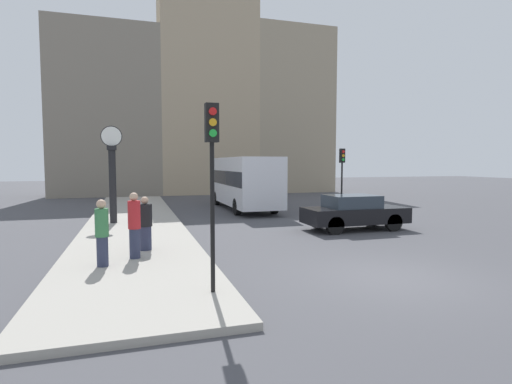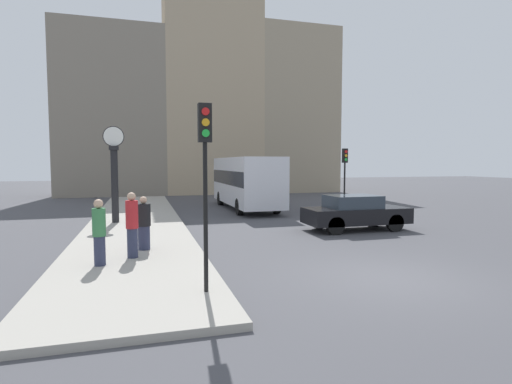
{
  "view_description": "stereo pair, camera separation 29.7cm",
  "coord_description": "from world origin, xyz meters",
  "px_view_note": "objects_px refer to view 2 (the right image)",
  "views": [
    {
      "loc": [
        -5.96,
        -8.04,
        2.76
      ],
      "look_at": [
        -1.53,
        6.32,
        1.66
      ],
      "focal_mm": 28.0,
      "sensor_mm": 36.0,
      "label": 1
    },
    {
      "loc": [
        -5.68,
        -8.13,
        2.76
      ],
      "look_at": [
        -1.53,
        6.32,
        1.66
      ],
      "focal_mm": 28.0,
      "sensor_mm": 36.0,
      "label": 2
    }
  ],
  "objects_px": {
    "bus_distant": "(246,180)",
    "pedestrian_red_top": "(132,225)",
    "sedan_car": "(355,212)",
    "pedestrian_black_jacket": "(144,224)",
    "traffic_light_far": "(345,167)",
    "traffic_light_near": "(205,158)",
    "street_clock": "(114,175)",
    "pedestrian_green_hoodie": "(99,232)"
  },
  "relations": [
    {
      "from": "traffic_light_far",
      "to": "pedestrian_green_hoodie",
      "type": "bearing_deg",
      "value": -143.45
    },
    {
      "from": "traffic_light_far",
      "to": "pedestrian_red_top",
      "type": "distance_m",
      "value": 13.46
    },
    {
      "from": "pedestrian_green_hoodie",
      "to": "street_clock",
      "type": "bearing_deg",
      "value": 90.57
    },
    {
      "from": "sedan_car",
      "to": "pedestrian_black_jacket",
      "type": "bearing_deg",
      "value": -165.82
    },
    {
      "from": "bus_distant",
      "to": "street_clock",
      "type": "distance_m",
      "value": 8.48
    },
    {
      "from": "traffic_light_near",
      "to": "pedestrian_green_hoodie",
      "type": "xyz_separation_m",
      "value": [
        -2.28,
        2.81,
        -1.85
      ]
    },
    {
      "from": "bus_distant",
      "to": "pedestrian_red_top",
      "type": "xyz_separation_m",
      "value": [
        -6.25,
        -11.66,
        -0.68
      ]
    },
    {
      "from": "sedan_car",
      "to": "traffic_light_far",
      "type": "xyz_separation_m",
      "value": [
        2.11,
        4.81,
        1.8
      ]
    },
    {
      "from": "bus_distant",
      "to": "pedestrian_black_jacket",
      "type": "height_order",
      "value": "bus_distant"
    },
    {
      "from": "traffic_light_near",
      "to": "pedestrian_black_jacket",
      "type": "height_order",
      "value": "traffic_light_near"
    },
    {
      "from": "sedan_car",
      "to": "street_clock",
      "type": "bearing_deg",
      "value": 157.39
    },
    {
      "from": "traffic_light_near",
      "to": "street_clock",
      "type": "xyz_separation_m",
      "value": [
        -2.36,
        10.55,
        -0.6
      ]
    },
    {
      "from": "sedan_car",
      "to": "street_clock",
      "type": "relative_size",
      "value": 1.01
    },
    {
      "from": "traffic_light_far",
      "to": "pedestrian_red_top",
      "type": "bearing_deg",
      "value": -143.71
    },
    {
      "from": "traffic_light_near",
      "to": "bus_distant",
      "type": "bearing_deg",
      "value": 72.55
    },
    {
      "from": "bus_distant",
      "to": "traffic_light_near",
      "type": "xyz_separation_m",
      "value": [
        -4.76,
        -15.13,
        1.11
      ]
    },
    {
      "from": "traffic_light_far",
      "to": "pedestrian_red_top",
      "type": "height_order",
      "value": "traffic_light_far"
    },
    {
      "from": "sedan_car",
      "to": "street_clock",
      "type": "distance_m",
      "value": 10.44
    },
    {
      "from": "pedestrian_black_jacket",
      "to": "traffic_light_near",
      "type": "bearing_deg",
      "value": -75.12
    },
    {
      "from": "traffic_light_far",
      "to": "sedan_car",
      "type": "bearing_deg",
      "value": -113.68
    },
    {
      "from": "traffic_light_near",
      "to": "pedestrian_green_hoodie",
      "type": "relative_size",
      "value": 2.22
    },
    {
      "from": "bus_distant",
      "to": "pedestrian_green_hoodie",
      "type": "bearing_deg",
      "value": -119.75
    },
    {
      "from": "traffic_light_near",
      "to": "sedan_car",
      "type": "bearing_deg",
      "value": 42.51
    },
    {
      "from": "sedan_car",
      "to": "pedestrian_red_top",
      "type": "distance_m",
      "value": 9.22
    },
    {
      "from": "sedan_car",
      "to": "traffic_light_near",
      "type": "height_order",
      "value": "traffic_light_near"
    },
    {
      "from": "street_clock",
      "to": "pedestrian_red_top",
      "type": "xyz_separation_m",
      "value": [
        0.86,
        -7.08,
        -1.19
      ]
    },
    {
      "from": "bus_distant",
      "to": "pedestrian_black_jacket",
      "type": "distance_m",
      "value": 12.23
    },
    {
      "from": "bus_distant",
      "to": "traffic_light_far",
      "type": "distance_m",
      "value": 5.93
    },
    {
      "from": "pedestrian_black_jacket",
      "to": "bus_distant",
      "type": "bearing_deg",
      "value": 60.87
    },
    {
      "from": "traffic_light_near",
      "to": "pedestrian_green_hoodie",
      "type": "height_order",
      "value": "traffic_light_near"
    },
    {
      "from": "sedan_car",
      "to": "pedestrian_green_hoodie",
      "type": "height_order",
      "value": "pedestrian_green_hoodie"
    },
    {
      "from": "pedestrian_black_jacket",
      "to": "pedestrian_green_hoodie",
      "type": "xyz_separation_m",
      "value": [
        -1.1,
        -1.65,
        0.07
      ]
    },
    {
      "from": "traffic_light_near",
      "to": "pedestrian_green_hoodie",
      "type": "bearing_deg",
      "value": 129.04
    },
    {
      "from": "pedestrian_green_hoodie",
      "to": "traffic_light_far",
      "type": "bearing_deg",
      "value": 36.55
    },
    {
      "from": "traffic_light_far",
      "to": "pedestrian_black_jacket",
      "type": "distance_m",
      "value": 12.66
    },
    {
      "from": "pedestrian_black_jacket",
      "to": "pedestrian_red_top",
      "type": "bearing_deg",
      "value": -107.36
    },
    {
      "from": "traffic_light_far",
      "to": "street_clock",
      "type": "height_order",
      "value": "street_clock"
    },
    {
      "from": "traffic_light_far",
      "to": "street_clock",
      "type": "relative_size",
      "value": 0.84
    },
    {
      "from": "street_clock",
      "to": "pedestrian_red_top",
      "type": "distance_m",
      "value": 7.23
    },
    {
      "from": "pedestrian_red_top",
      "to": "pedestrian_black_jacket",
      "type": "bearing_deg",
      "value": 72.64
    },
    {
      "from": "bus_distant",
      "to": "traffic_light_far",
      "type": "bearing_deg",
      "value": -39.52
    },
    {
      "from": "bus_distant",
      "to": "traffic_light_near",
      "type": "relative_size",
      "value": 2.25
    }
  ]
}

